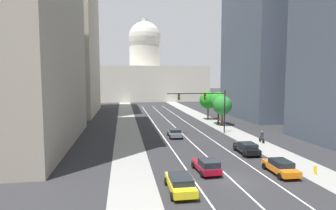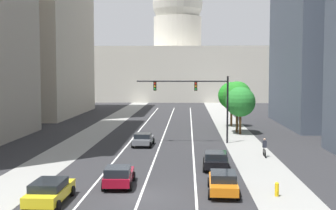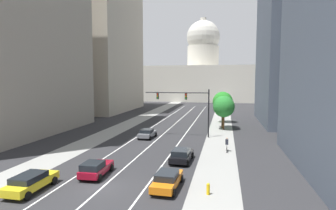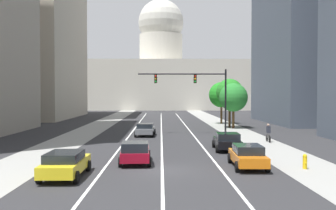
% 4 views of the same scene
% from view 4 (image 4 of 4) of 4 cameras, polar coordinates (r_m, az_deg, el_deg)
% --- Properties ---
extents(ground_plane, '(400.00, 400.00, 0.00)m').
position_cam_4_polar(ground_plane, '(63.53, -0.97, -2.51)').
color(ground_plane, '#2B2B2D').
extents(sidewalk_left, '(4.08, 130.00, 0.01)m').
position_cam_4_polar(sidewalk_left, '(59.21, -9.72, -2.82)').
color(sidewalk_left, gray).
rests_on(sidewalk_left, ground).
extents(sidewalk_right, '(4.08, 130.00, 0.01)m').
position_cam_4_polar(sidewalk_right, '(59.24, 7.79, -2.81)').
color(sidewalk_right, gray).
rests_on(sidewalk_right, ground).
extents(lane_stripe_left, '(0.16, 90.00, 0.01)m').
position_cam_4_polar(lane_stripe_left, '(48.69, -5.06, -3.73)').
color(lane_stripe_left, white).
rests_on(lane_stripe_left, ground).
extents(lane_stripe_center, '(0.16, 90.00, 0.01)m').
position_cam_4_polar(lane_stripe_center, '(48.57, -0.95, -3.74)').
color(lane_stripe_center, white).
rests_on(lane_stripe_center, ground).
extents(lane_stripe_right, '(0.16, 90.00, 0.01)m').
position_cam_4_polar(lane_stripe_right, '(48.70, 3.16, -3.73)').
color(lane_stripe_right, white).
rests_on(lane_stripe_right, ground).
extents(office_tower_far_left, '(14.56, 28.78, 43.48)m').
position_cam_4_polar(office_tower_far_left, '(82.36, -18.31, 13.58)').
color(office_tower_far_left, '#B7AD99').
rests_on(office_tower_far_left, ground).
extents(capitol_building, '(50.27, 28.29, 34.84)m').
position_cam_4_polar(capitol_building, '(124.00, -1.01, 4.10)').
color(capitol_building, beige).
rests_on(capitol_building, ground).
extents(car_orange, '(2.09, 4.60, 1.40)m').
position_cam_4_polar(car_orange, '(24.95, 11.32, -7.10)').
color(car_orange, orange).
rests_on(car_orange, ground).
extents(car_yellow, '(2.10, 4.74, 1.40)m').
position_cam_4_polar(car_yellow, '(22.33, -14.48, -8.09)').
color(car_yellow, yellow).
rests_on(car_yellow, ground).
extents(car_crimson, '(2.14, 4.26, 1.47)m').
position_cam_4_polar(car_crimson, '(25.85, -4.72, -6.72)').
color(car_crimson, maroon).
rests_on(car_crimson, ground).
extents(car_gray, '(2.17, 4.20, 1.36)m').
position_cam_4_polar(car_gray, '(42.82, -3.27, -3.51)').
color(car_gray, slate).
rests_on(car_gray, ground).
extents(car_black, '(2.24, 4.56, 1.42)m').
position_cam_4_polar(car_black, '(32.24, 8.45, -5.12)').
color(car_black, black).
rests_on(car_black, ground).
extents(traffic_signal_mast, '(9.99, 0.39, 7.32)m').
position_cam_4_polar(traffic_signal_mast, '(45.10, 4.32, 2.59)').
color(traffic_signal_mast, black).
rests_on(traffic_signal_mast, ground).
extents(fire_hydrant, '(0.26, 0.35, 0.91)m').
position_cam_4_polar(fire_hydrant, '(25.38, 19.00, -7.63)').
color(fire_hydrant, yellow).
rests_on(fire_hydrant, ground).
extents(cyclist, '(0.37, 1.70, 1.72)m').
position_cam_4_polar(cyclist, '(38.49, 14.16, -3.91)').
color(cyclist, black).
rests_on(cyclist, ground).
extents(street_tree_mid_right, '(3.75, 3.75, 5.95)m').
position_cam_4_polar(street_tree_mid_right, '(53.01, 9.34, 1.07)').
color(street_tree_mid_right, '#51381E').
rests_on(street_tree_mid_right, ground).
extents(street_tree_far_right, '(3.63, 3.63, 6.60)m').
position_cam_4_polar(street_tree_far_right, '(54.56, 8.81, 1.81)').
color(street_tree_far_right, '#51381E').
rests_on(street_tree_far_right, ground).
extents(street_tree_near_right, '(3.85, 3.85, 6.34)m').
position_cam_4_polar(street_tree_near_right, '(61.14, 7.65, 1.45)').
color(street_tree_near_right, '#51381E').
rests_on(street_tree_near_right, ground).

